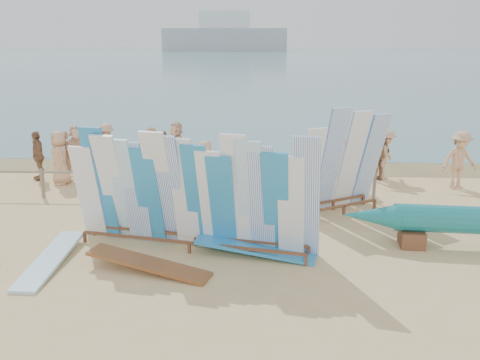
# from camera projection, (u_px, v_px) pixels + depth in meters

# --- Properties ---
(ground) EXTENTS (160.00, 160.00, 0.00)m
(ground) POSITION_uv_depth(u_px,v_px,m) (152.00, 237.00, 12.49)
(ground) COLOR #DABA7E
(ground) RESTS_ON ground
(ocean) EXTENTS (320.00, 240.00, 0.02)m
(ocean) POSITION_uv_depth(u_px,v_px,m) (255.00, 56.00, 135.59)
(ocean) COLOR teal
(ocean) RESTS_ON ground
(wet_sand_strip) EXTENTS (40.00, 2.60, 0.01)m
(wet_sand_strip) POSITION_uv_depth(u_px,v_px,m) (192.00, 166.00, 19.42)
(wet_sand_strip) COLOR olive
(wet_sand_strip) RESTS_ON ground
(distant_ship) EXTENTS (45.00, 8.00, 14.00)m
(distant_ship) POSITION_uv_depth(u_px,v_px,m) (225.00, 36.00, 184.71)
(distant_ship) COLOR #999EA3
(distant_ship) RESTS_ON ocean
(fence) EXTENTS (12.08, 0.08, 0.90)m
(fence) POSITION_uv_depth(u_px,v_px,m) (172.00, 179.00, 15.21)
(fence) COLOR gray
(fence) RESTS_ON ground
(main_surfboard_rack) EXTENTS (5.74, 1.82, 2.85)m
(main_surfboard_rack) POSITION_uv_depth(u_px,v_px,m) (191.00, 197.00, 11.39)
(main_surfboard_rack) COLOR brown
(main_surfboard_rack) RESTS_ON ground
(side_surfboard_rack) EXTENTS (2.68, 1.98, 3.01)m
(side_surfboard_rack) POSITION_uv_depth(u_px,v_px,m) (341.00, 165.00, 13.86)
(side_surfboard_rack) COLOR brown
(side_surfboard_rack) RESTS_ON ground
(vendor_table) EXTENTS (0.93, 0.78, 1.07)m
(vendor_table) POSITION_uv_depth(u_px,v_px,m) (245.00, 227.00, 12.13)
(vendor_table) COLOR brown
(vendor_table) RESTS_ON ground
(flat_board_d) EXTENTS (2.75, 1.00, 0.34)m
(flat_board_d) POSITION_uv_depth(u_px,v_px,m) (255.00, 256.00, 11.37)
(flat_board_d) COLOR #2786C6
(flat_board_d) RESTS_ON ground
(flat_board_a) EXTENTS (0.59, 2.70, 0.24)m
(flat_board_a) POSITION_uv_depth(u_px,v_px,m) (51.00, 264.00, 10.96)
(flat_board_a) COLOR #90C6E7
(flat_board_a) RESTS_ON ground
(flat_board_c) EXTENTS (2.74, 1.30, 0.35)m
(flat_board_c) POSITION_uv_depth(u_px,v_px,m) (149.00, 271.00, 10.63)
(flat_board_c) COLOR brown
(flat_board_c) RESTS_ON ground
(beach_chair_left) EXTENTS (0.84, 0.85, 0.98)m
(beach_chair_left) POSITION_uv_depth(u_px,v_px,m) (157.00, 182.00, 16.13)
(beach_chair_left) COLOR red
(beach_chair_left) RESTS_ON ground
(beach_chair_right) EXTENTS (0.80, 0.81, 0.91)m
(beach_chair_right) POSITION_uv_depth(u_px,v_px,m) (210.00, 183.00, 16.16)
(beach_chair_right) COLOR red
(beach_chair_right) RESTS_ON ground
(stroller) EXTENTS (0.76, 0.90, 1.05)m
(stroller) POSITION_uv_depth(u_px,v_px,m) (281.00, 176.00, 16.30)
(stroller) COLOR red
(stroller) RESTS_ON ground
(beachgoer_2) EXTENTS (0.99, 0.83, 1.84)m
(beachgoer_2) POSITION_uv_depth(u_px,v_px,m) (151.00, 154.00, 17.15)
(beachgoer_2) COLOR beige
(beachgoer_2) RESTS_ON ground
(beachgoer_4) EXTENTS (0.69, 1.03, 1.63)m
(beachgoer_4) POSITION_uv_depth(u_px,v_px,m) (164.00, 154.00, 17.69)
(beachgoer_4) COLOR #8C6042
(beachgoer_4) RESTS_ON ground
(beachgoer_extra_1) EXTENTS (0.93, 1.04, 1.68)m
(beachgoer_extra_1) POSITION_uv_depth(u_px,v_px,m) (38.00, 156.00, 17.32)
(beachgoer_extra_1) COLOR #8C6042
(beachgoer_extra_1) RESTS_ON ground
(beachgoer_6) EXTENTS (0.56, 0.88, 1.67)m
(beachgoer_6) POSITION_uv_depth(u_px,v_px,m) (205.00, 167.00, 15.79)
(beachgoer_6) COLOR tan
(beachgoer_6) RESTS_ON ground
(beachgoer_extra_0) EXTENTS (1.31, 0.82, 1.89)m
(beachgoer_extra_0) POSITION_uv_depth(u_px,v_px,m) (459.00, 160.00, 16.22)
(beachgoer_extra_0) COLOR tan
(beachgoer_extra_0) RESTS_ON ground
(beachgoer_3) EXTENTS (0.59, 1.18, 1.76)m
(beachgoer_3) POSITION_uv_depth(u_px,v_px,m) (107.00, 148.00, 18.38)
(beachgoer_3) COLOR tan
(beachgoer_3) RESTS_ON ground
(beachgoer_10) EXTENTS (1.15, 1.09, 1.89)m
(beachgoer_10) POSITION_uv_depth(u_px,v_px,m) (378.00, 154.00, 17.14)
(beachgoer_10) COLOR #8C6042
(beachgoer_10) RESTS_ON ground
(beachgoer_1) EXTENTS (0.66, 0.71, 1.72)m
(beachgoer_1) POSITION_uv_depth(u_px,v_px,m) (66.00, 156.00, 17.19)
(beachgoer_1) COLOR #8C6042
(beachgoer_1) RESTS_ON ground
(beachgoer_11) EXTENTS (1.47, 1.39, 1.65)m
(beachgoer_11) POSITION_uv_depth(u_px,v_px,m) (77.00, 147.00, 18.69)
(beachgoer_11) COLOR beige
(beachgoer_11) RESTS_ON ground
(beachgoer_7) EXTENTS (0.68, 0.46, 1.73)m
(beachgoer_7) POSITION_uv_depth(u_px,v_px,m) (311.00, 158.00, 16.93)
(beachgoer_7) COLOR #8C6042
(beachgoer_7) RESTS_ON ground
(beachgoer_9) EXTENTS (0.90, 1.21, 1.73)m
(beachgoer_9) POSITION_uv_depth(u_px,v_px,m) (386.00, 155.00, 17.37)
(beachgoer_9) COLOR tan
(beachgoer_9) RESTS_ON ground
(beachgoer_5) EXTENTS (1.25, 1.66, 1.74)m
(beachgoer_5) POSITION_uv_depth(u_px,v_px,m) (176.00, 145.00, 18.94)
(beachgoer_5) COLOR beige
(beachgoer_5) RESTS_ON ground
(beachgoer_0) EXTENTS (0.82, 0.96, 1.79)m
(beachgoer_0) POSITION_uv_depth(u_px,v_px,m) (60.00, 158.00, 16.77)
(beachgoer_0) COLOR tan
(beachgoer_0) RESTS_ON ground
(beachgoer_8) EXTENTS (0.89, 0.67, 1.65)m
(beachgoer_8) POSITION_uv_depth(u_px,v_px,m) (349.00, 165.00, 16.13)
(beachgoer_8) COLOR beige
(beachgoer_8) RESTS_ON ground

